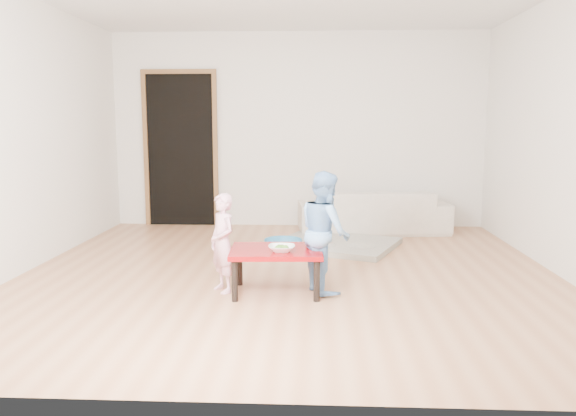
# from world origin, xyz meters

# --- Properties ---
(floor) EXTENTS (5.00, 5.00, 0.01)m
(floor) POSITION_xyz_m (0.00, 0.00, 0.00)
(floor) COLOR #AF734B
(floor) RESTS_ON ground
(back_wall) EXTENTS (5.00, 0.02, 2.60)m
(back_wall) POSITION_xyz_m (0.00, 2.50, 1.30)
(back_wall) COLOR white
(back_wall) RESTS_ON floor
(left_wall) EXTENTS (0.02, 5.00, 2.60)m
(left_wall) POSITION_xyz_m (-2.50, 0.00, 1.30)
(left_wall) COLOR white
(left_wall) RESTS_ON floor
(right_wall) EXTENTS (0.02, 5.00, 2.60)m
(right_wall) POSITION_xyz_m (2.50, 0.00, 1.30)
(right_wall) COLOR white
(right_wall) RESTS_ON floor
(doorway) EXTENTS (1.02, 0.08, 2.11)m
(doorway) POSITION_xyz_m (-1.60, 2.48, 1.02)
(doorway) COLOR brown
(doorway) RESTS_ON back_wall
(sofa) EXTENTS (1.96, 0.92, 0.55)m
(sofa) POSITION_xyz_m (0.98, 2.05, 0.28)
(sofa) COLOR silver
(sofa) RESTS_ON floor
(cushion) EXTENTS (0.46, 0.42, 0.11)m
(cushion) POSITION_xyz_m (0.62, 1.93, 0.42)
(cushion) COLOR orange
(cushion) RESTS_ON sofa
(red_table) EXTENTS (0.78, 0.60, 0.37)m
(red_table) POSITION_xyz_m (-0.08, -0.63, 0.19)
(red_table) COLOR maroon
(red_table) RESTS_ON floor
(bowl) EXTENTS (0.21, 0.21, 0.05)m
(bowl) POSITION_xyz_m (-0.03, -0.73, 0.40)
(bowl) COLOR white
(bowl) RESTS_ON red_table
(broccoli) EXTENTS (0.12, 0.12, 0.06)m
(broccoli) POSITION_xyz_m (-0.03, -0.73, 0.40)
(broccoli) COLOR #2D5919
(broccoli) RESTS_ON red_table
(child_pink) EXTENTS (0.34, 0.36, 0.83)m
(child_pink) POSITION_xyz_m (-0.52, -0.61, 0.41)
(child_pink) COLOR #D46088
(child_pink) RESTS_ON floor
(child_blue) EXTENTS (0.53, 0.59, 1.01)m
(child_blue) POSITION_xyz_m (0.33, -0.55, 0.51)
(child_blue) COLOR #65A0EA
(child_blue) RESTS_ON floor
(basin) EXTENTS (0.42, 0.42, 0.13)m
(basin) POSITION_xyz_m (-0.11, 0.90, 0.07)
(basin) COLOR teal
(basin) RESTS_ON floor
(blanket) EXTENTS (1.58, 1.47, 0.06)m
(blanket) POSITION_xyz_m (0.48, 1.15, 0.03)
(blanket) COLOR #B5B1A0
(blanket) RESTS_ON floor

